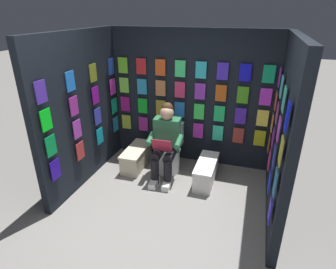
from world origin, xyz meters
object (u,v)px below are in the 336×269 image
person_reading (165,142)px  comic_longbox_far (206,172)px  comic_longbox_near (136,157)px  toilet (169,151)px

person_reading → comic_longbox_far: size_ratio=1.54×
comic_longbox_near → comic_longbox_far: comic_longbox_far is taller
comic_longbox_far → comic_longbox_near: bearing=-4.6°
comic_longbox_near → toilet: bearing=-172.1°
toilet → person_reading: person_reading is taller
toilet → person_reading: size_ratio=0.65×
comic_longbox_near → person_reading: bearing=165.0°
person_reading → comic_longbox_near: 0.72m
toilet → comic_longbox_far: 0.70m
person_reading → comic_longbox_far: 0.78m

